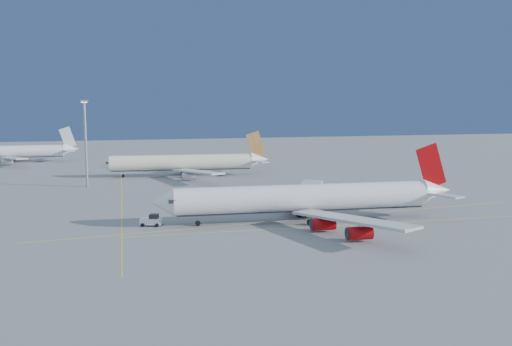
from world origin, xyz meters
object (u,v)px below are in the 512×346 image
at_px(airliner_virgin, 310,198).
at_px(pushback_tug, 152,220).
at_px(light_mast, 85,136).
at_px(airliner_etihad, 185,163).
at_px(airliner_third, 11,152).

bearing_deg(airliner_virgin, pushback_tug, 176.74).
xyz_separation_m(pushback_tug, light_mast, (-16.61, 59.18, 14.59)).
distance_m(airliner_etihad, airliner_third, 89.69).
bearing_deg(airliner_third, airliner_etihad, -41.73).
xyz_separation_m(airliner_virgin, airliner_third, (-86.73, 138.56, -0.61)).
distance_m(airliner_virgin, airliner_third, 163.47).
bearing_deg(airliner_virgin, airliner_third, 123.87).
distance_m(airliner_third, light_mast, 84.83).
relative_size(airliner_virgin, light_mast, 2.60).
bearing_deg(pushback_tug, airliner_third, 127.50).
height_order(airliner_etihad, pushback_tug, airliner_etihad).
bearing_deg(pushback_tug, airliner_virgin, 11.42).
xyz_separation_m(airliner_third, pushback_tug, (51.97, -135.47, -3.38)).
relative_size(pushback_tug, light_mast, 0.18).
height_order(airliner_virgin, airliner_etihad, airliner_virgin).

